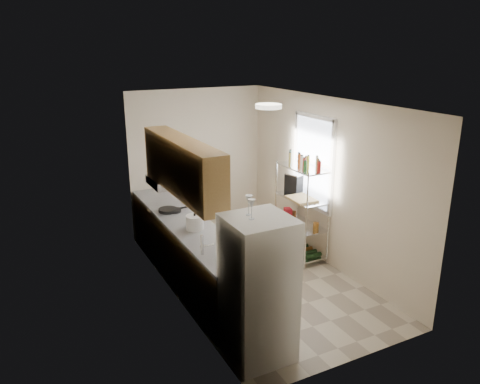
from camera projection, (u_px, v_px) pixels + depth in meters
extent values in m
cube|color=beige|center=(255.00, 277.00, 7.02)|extent=(2.50, 4.40, 0.01)
cube|color=white|center=(257.00, 101.00, 6.23)|extent=(2.50, 4.40, 0.01)
cube|color=beige|center=(197.00, 161.00, 8.49)|extent=(2.50, 0.01, 2.60)
cube|color=beige|center=(361.00, 253.00, 4.75)|extent=(2.50, 0.01, 2.60)
cube|color=beige|center=(172.00, 208.00, 6.07)|extent=(0.01, 4.40, 2.60)
cube|color=beige|center=(328.00, 183.00, 7.17)|extent=(0.01, 4.40, 2.60)
cube|color=#AD884A|center=(186.00, 251.00, 6.86)|extent=(0.60, 3.48, 0.86)
cube|color=gray|center=(186.00, 222.00, 6.73)|extent=(0.63, 3.51, 0.04)
cube|color=#B7BABC|center=(217.00, 253.00, 5.75)|extent=(0.52, 0.44, 0.04)
cube|color=#B7BABC|center=(173.00, 217.00, 8.12)|extent=(0.01, 0.55, 0.72)
cube|color=#AD884A|center=(182.00, 166.00, 6.09)|extent=(0.33, 2.20, 0.72)
cube|color=#B7BABC|center=(168.00, 181.00, 6.92)|extent=(0.50, 0.60, 0.12)
cube|color=white|center=(313.00, 162.00, 7.38)|extent=(0.06, 1.00, 1.46)
cube|color=silver|center=(300.00, 250.00, 7.68)|extent=(0.45, 0.90, 0.02)
cube|color=silver|center=(301.00, 224.00, 7.54)|extent=(0.45, 0.90, 0.02)
cube|color=silver|center=(302.00, 198.00, 7.40)|extent=(0.45, 0.90, 0.02)
cube|color=silver|center=(303.00, 167.00, 7.25)|extent=(0.45, 0.90, 0.02)
cylinder|color=silver|center=(306.00, 222.00, 7.01)|extent=(0.02, 0.02, 1.55)
cylinder|color=silver|center=(276.00, 205.00, 7.75)|extent=(0.02, 0.02, 1.55)
cylinder|color=silver|center=(329.00, 218.00, 7.19)|extent=(0.02, 0.02, 1.55)
cylinder|color=silver|center=(297.00, 202.00, 7.94)|extent=(0.02, 0.02, 1.55)
cylinder|color=white|center=(269.00, 106.00, 5.98)|extent=(0.34, 0.34, 0.05)
cube|color=white|center=(258.00, 289.00, 5.02)|extent=(0.67, 0.67, 1.64)
cylinder|color=silver|center=(195.00, 222.00, 6.40)|extent=(0.25, 0.25, 0.20)
cylinder|color=black|center=(168.00, 210.00, 7.09)|extent=(0.29, 0.29, 0.05)
cylinder|color=black|center=(174.00, 211.00, 7.08)|extent=(0.27, 0.27, 0.04)
cube|color=tan|center=(302.00, 199.00, 7.28)|extent=(0.37, 0.47, 0.03)
cube|color=black|center=(294.00, 182.00, 7.66)|extent=(0.25, 0.30, 0.31)
cube|color=#A9141D|center=(288.00, 213.00, 7.77)|extent=(0.14, 0.17, 0.17)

